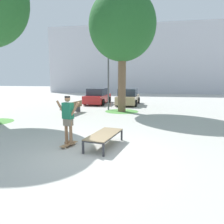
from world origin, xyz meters
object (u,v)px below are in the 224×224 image
at_px(car_tan, 128,97).
at_px(park_bench, 72,107).
at_px(tree_mid_back, 122,26).
at_px(car_red, 98,97).
at_px(skate_box, 104,135).
at_px(skateboard, 69,144).
at_px(skater, 68,117).
at_px(light_post, 108,59).

bearing_deg(car_tan, park_bench, -118.70).
xyz_separation_m(tree_mid_back, car_red, (-2.96, 4.42, -5.31)).
bearing_deg(car_tan, car_red, 175.16).
xyz_separation_m(skate_box, skateboard, (-1.23, -0.23, -0.34)).
height_order(skater, car_red, skater).
xyz_separation_m(car_red, park_bench, (-0.23, -6.11, -0.24)).
xyz_separation_m(skateboard, skater, (0.00, 0.00, 0.99)).
bearing_deg(park_bench, skater, -69.93).
height_order(skater, tree_mid_back, tree_mid_back).
relative_size(skateboard, car_tan, 0.19).
height_order(tree_mid_back, car_tan, tree_mid_back).
xyz_separation_m(skate_box, park_bench, (-3.70, 6.52, 0.03)).
bearing_deg(park_bench, skateboard, -69.94).
xyz_separation_m(tree_mid_back, light_post, (-1.13, 0.64, -2.18)).
bearing_deg(light_post, park_bench, -131.47).
relative_size(skater, car_tan, 0.40).
distance_m(skate_box, light_post, 9.62).
xyz_separation_m(car_tan, park_bench, (-3.21, -5.86, -0.24)).
bearing_deg(skater, car_red, 99.86).
xyz_separation_m(car_tan, light_post, (-1.15, -3.53, 3.13)).
relative_size(tree_mid_back, park_bench, 3.49).
relative_size(tree_mid_back, car_tan, 2.00).
distance_m(tree_mid_back, light_post, 2.54).
height_order(skater, car_tan, skater).
relative_size(skate_box, skater, 1.18).
bearing_deg(car_tan, skate_box, -87.75).
distance_m(skater, park_bench, 7.21).
relative_size(car_red, light_post, 0.73).
bearing_deg(skateboard, skater, 72.94).
bearing_deg(park_bench, car_red, 87.84).
distance_m(skate_box, tree_mid_back, 9.94).
bearing_deg(skater, park_bench, 110.07).
xyz_separation_m(skateboard, park_bench, (-2.47, 6.75, 0.37)).
bearing_deg(skateboard, park_bench, 110.06).
bearing_deg(skate_box, park_bench, 119.56).
bearing_deg(skateboard, light_post, 92.56).
height_order(tree_mid_back, light_post, tree_mid_back).
bearing_deg(car_tan, light_post, -108.03).
xyz_separation_m(skate_box, car_red, (-3.47, 12.63, 0.28)).
height_order(park_bench, light_post, light_post).
height_order(tree_mid_back, car_red, tree_mid_back).
relative_size(tree_mid_back, light_post, 1.46).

